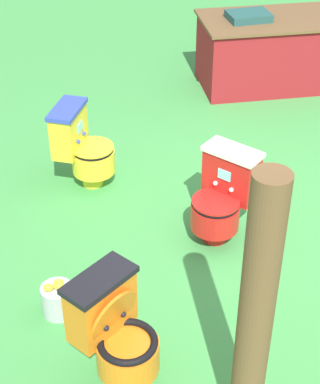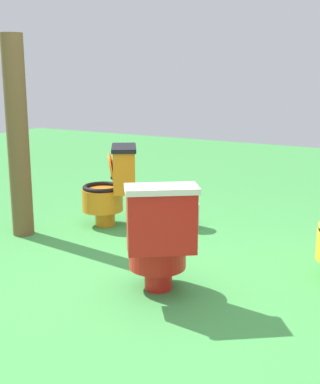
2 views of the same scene
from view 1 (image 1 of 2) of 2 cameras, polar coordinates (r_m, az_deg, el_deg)
ground at (r=5.08m, az=8.18°, el=-3.66°), size 14.00×14.00×0.00m
toilet_red at (r=4.82m, az=5.58°, el=-0.37°), size 0.63×0.61×0.73m
toilet_yellow at (r=5.45m, az=-6.94°, el=4.07°), size 0.63×0.60×0.73m
toilet_orange at (r=3.77m, az=-3.99°, el=-12.31°), size 0.60×0.63×0.73m
vendor_table at (r=7.30m, az=9.41°, el=12.27°), size 1.56×1.03×0.85m
wooden_post at (r=3.24m, az=8.55°, el=-10.89°), size 0.18×0.18×1.67m
lemon_bucket at (r=4.37m, az=-9.11°, el=-9.44°), size 0.22×0.22×0.28m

